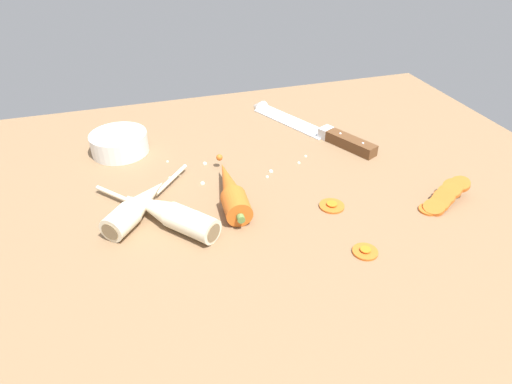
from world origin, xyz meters
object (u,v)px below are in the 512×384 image
whole_carrot (231,190)px  carrot_slice_stray_mid (332,205)px  parsnip_mid_left (138,205)px  chefs_knife (305,125)px  carrot_slice_stray_near (365,251)px  parsnip_front (161,210)px  prep_bowl (119,142)px  carrot_slice_stack (445,197)px  parsnip_mid_right (183,219)px

whole_carrot → carrot_slice_stray_mid: (15.31, -6.65, -1.74)cm
parsnip_mid_left → chefs_knife: bearing=30.0°
parsnip_mid_left → carrot_slice_stray_mid: parsnip_mid_left is taller
carrot_slice_stray_near → carrot_slice_stray_mid: (0.23, 11.60, 0.00)cm
chefs_knife → parsnip_front: 41.52cm
parsnip_front → chefs_knife: bearing=35.0°
carrot_slice_stray_near → prep_bowl: size_ratio=0.33×
carrot_slice_stack → parsnip_front: bearing=168.6°
parsnip_front → carrot_slice_stack: parsnip_front is taller
carrot_slice_stray_near → carrot_slice_stray_mid: size_ratio=0.89×
parsnip_mid_right → prep_bowl: same height
parsnip_mid_right → carrot_slice_stray_near: (23.88, -12.91, -1.62)cm
chefs_knife → whole_carrot: (-22.28, -21.72, 1.45)cm
whole_carrot → chefs_knife: bearing=44.3°
chefs_knife → parsnip_mid_right: 41.23cm
chefs_knife → parsnip_front: size_ratio=1.84×
parsnip_mid_right → carrot_slice_stray_mid: parsnip_mid_right is taller
parsnip_mid_right → prep_bowl: bearing=105.9°
carrot_slice_stack → prep_bowl: size_ratio=0.95×
chefs_knife → whole_carrot: bearing=-135.7°
carrot_slice_stack → carrot_slice_stray_near: size_ratio=2.86×
chefs_knife → parsnip_mid_left: (-37.25, -21.47, 1.33)cm
parsnip_front → prep_bowl: same height
parsnip_front → parsnip_mid_right: same height
chefs_knife → carrot_slice_stray_near: 40.62cm
parsnip_front → parsnip_mid_left: size_ratio=0.98×
carrot_slice_stray_mid → prep_bowl: prep_bowl is taller
chefs_knife → prep_bowl: prep_bowl is taller
carrot_slice_stack → parsnip_mid_left: bearing=166.7°
carrot_slice_stray_mid → whole_carrot: bearing=156.5°
whole_carrot → carrot_slice_stray_near: size_ratio=5.49×
parsnip_front → carrot_slice_stack: size_ratio=1.70×
chefs_knife → parsnip_mid_right: size_ratio=2.15×
carrot_slice_stray_mid → prep_bowl: size_ratio=0.37×
parsnip_front → carrot_slice_stray_mid: parsnip_front is taller
whole_carrot → parsnip_mid_left: (-14.98, 0.25, -0.12)cm
carrot_slice_stack → carrot_slice_stray_mid: carrot_slice_stack is taller
whole_carrot → parsnip_mid_right: size_ratio=1.32×
parsnip_mid_left → carrot_slice_stack: parsnip_mid_left is taller
chefs_knife → carrot_slice_stack: bearing=-71.4°
parsnip_mid_right → carrot_slice_stray_mid: bearing=-3.1°
carrot_slice_stack → carrot_slice_stray_mid: bearing=165.8°
chefs_knife → prep_bowl: 39.06cm
parsnip_front → carrot_slice_stray_near: (26.80, -16.18, -1.62)cm
carrot_slice_stray_mid → parsnip_front: bearing=170.4°
parsnip_front → parsnip_mid_left: (-3.25, 2.32, -0.00)cm
parsnip_mid_right → prep_bowl: size_ratio=1.39×
parsnip_mid_left → carrot_slice_stack: bearing=-13.3°
parsnip_mid_right → carrot_slice_stack: 42.55cm
parsnip_mid_right → carrot_slice_stray_mid: (24.11, -1.31, -1.62)cm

